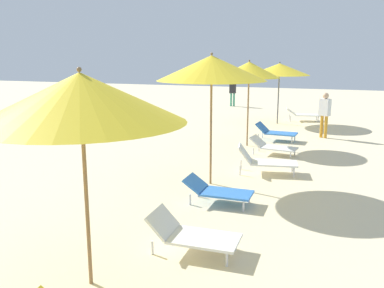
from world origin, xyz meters
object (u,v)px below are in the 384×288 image
Objects in this scene: umbrella_fourth at (81,98)px; lounger_fifth_shoreside at (265,160)px; lounger_fourth_shoreside at (192,234)px; lounger_fifth_inland at (217,190)px; umbrella_fifth at (212,68)px; umbrella_sixth at (249,70)px; umbrella_farthest at (280,69)px; person_walking_near at (325,111)px; lounger_sixth_shoreside at (275,132)px; person_walking_mid at (233,90)px; lounger_sixth_inland at (273,146)px; lounger_farthest_shoreside at (302,114)px.

umbrella_fourth is 1.79× the size of lounger_fifth_shoreside.
lounger_fourth_shoreside reaches higher than lounger_fifth_inland.
umbrella_fifth is 1.07× the size of umbrella_sixth.
umbrella_farthest is 3.54m from person_walking_near.
umbrella_fifth is at bearing -90.91° from umbrella_farthest.
lounger_fourth_shoreside is at bearing -84.72° from lounger_fifth_inland.
umbrella_sixth is 2.51m from lounger_sixth_shoreside.
umbrella_sixth is at bearing -167.95° from person_walking_mid.
lounger_sixth_shoreside is 2.08m from lounger_sixth_inland.
person_walking_near is at bearing 77.16° from lounger_fifth_inland.
lounger_farthest_shoreside is at bearing 86.91° from lounger_fourth_shoreside.
lounger_sixth_shoreside is at bearing -161.90° from person_walking_mid.
lounger_fourth_shoreside is 8.69m from lounger_sixth_shoreside.
lounger_fourth_shoreside is at bearing -158.66° from person_walking_near.
umbrella_sixth is at bearing -112.92° from lounger_farthest_shoreside.
lounger_fifth_inland is 0.95× the size of lounger_sixth_shoreside.
umbrella_fourth is 10.22m from lounger_sixth_shoreside.
lounger_sixth_inland is 6.17m from umbrella_farthest.
lounger_fifth_inland is (0.52, -1.19, -2.34)m from umbrella_fifth.
umbrella_sixth reaches higher than person_walking_mid.
person_walking_near is (1.64, 7.70, 0.70)m from lounger_fifth_inland.
lounger_fourth_shoreside is 0.49× the size of umbrella_sixth.
umbrella_farthest is (-0.60, 12.39, 2.02)m from lounger_fourth_shoreside.
lounger_fourth_shoreside reaches higher than lounger_sixth_inland.
umbrella_fourth is 11.42m from person_walking_near.
umbrella_sixth is 10.71m from person_walking_mid.
person_walking_near is at bearing -52.14° from umbrella_farthest.
person_walking_mid reaches higher than lounger_fourth_shoreside.
umbrella_sixth is (-1.12, 3.00, 2.10)m from lounger_fifth_shoreside.
lounger_farthest_shoreside is (1.19, 5.92, -2.12)m from umbrella_sixth.
person_walking_near is at bearing 75.01° from lounger_sixth_inland.
lounger_sixth_shoreside is (0.81, 9.97, -2.09)m from umbrella_fourth.
person_walking_near is (2.01, -2.59, -1.33)m from umbrella_farthest.
umbrella_sixth reaches higher than lounger_fourth_shoreside.
umbrella_farthest is (0.25, 4.83, -0.13)m from umbrella_sixth.
person_walking_mid is (-4.10, 11.08, 0.65)m from lounger_sixth_inland.
lounger_fourth_shoreside is 0.97× the size of lounger_sixth_inland.
umbrella_sixth is 1.71× the size of person_walking_near.
lounger_fifth_shoreside is 0.96× the size of person_walking_near.
umbrella_fifth is 2.10× the size of lounger_sixth_shoreside.
umbrella_fourth reaches higher than lounger_sixth_inland.
person_walking_mid is at bearing 99.11° from umbrella_fourth.
lounger_farthest_shoreside is (0.94, 1.10, -1.99)m from umbrella_farthest.
umbrella_fifth is at bearing -97.89° from lounger_sixth_inland.
umbrella_sixth is at bearing 89.52° from umbrella_fourth.
umbrella_farthest is at bearing 91.26° from lounger_fifth_inland.
umbrella_sixth is at bearing 99.44° from lounger_fifth_shoreside.
umbrella_sixth is 1.77× the size of lounger_farthest_shoreside.
lounger_farthest_shoreside is 0.97× the size of person_walking_near.
umbrella_sixth reaches higher than person_walking_near.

